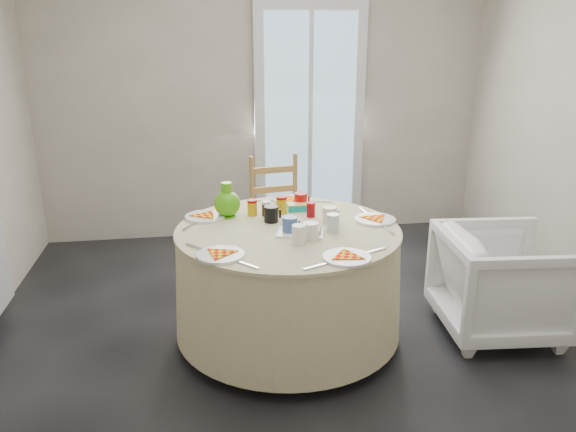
{
  "coord_description": "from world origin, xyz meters",
  "views": [
    {
      "loc": [
        -0.58,
        -3.06,
        1.84
      ],
      "look_at": [
        -0.1,
        0.04,
        0.8
      ],
      "focal_mm": 35.0,
      "sensor_mm": 36.0,
      "label": 1
    }
  ],
  "objects": [
    {
      "name": "wooden_chair",
      "position": [
        -0.01,
        1.02,
        0.47
      ],
      "size": [
        0.47,
        0.45,
        0.93
      ],
      "primitive_type": null,
      "rotation": [
        0.0,
        0.0,
        0.15
      ],
      "color": "#B68C49",
      "rests_on": "floor"
    },
    {
      "name": "armchair",
      "position": [
        1.23,
        -0.11,
        0.39
      ],
      "size": [
        0.73,
        0.78,
        0.74
      ],
      "primitive_type": "imported",
      "rotation": [
        0.0,
        0.0,
        1.48
      ],
      "color": "white",
      "rests_on": "floor"
    },
    {
      "name": "glass_door",
      "position": [
        0.4,
        1.95,
        1.05
      ],
      "size": [
        1.0,
        0.08,
        2.1
      ],
      "primitive_type": "cube",
      "color": "silver",
      "rests_on": "floor"
    },
    {
      "name": "jar_cluster",
      "position": [
        -0.11,
        0.28,
        0.82
      ],
      "size": [
        0.41,
        0.21,
        0.12
      ],
      "primitive_type": null,
      "rotation": [
        0.0,
        0.0,
        0.0
      ],
      "color": "#A85C27",
      "rests_on": "table"
    },
    {
      "name": "butter_tub",
      "position": [
        0.01,
        0.37,
        0.79
      ],
      "size": [
        0.12,
        0.09,
        0.05
      ],
      "primitive_type": "cube",
      "rotation": [
        0.0,
        0.0,
        -0.01
      ],
      "color": "#0AA89E",
      "rests_on": "table"
    },
    {
      "name": "floor",
      "position": [
        0.0,
        0.0,
        0.0
      ],
      "size": [
        4.0,
        4.0,
        0.0
      ],
      "primitive_type": "plane",
      "color": "black",
      "rests_on": "ground"
    },
    {
      "name": "green_pitcher",
      "position": [
        -0.44,
        0.33,
        0.87
      ],
      "size": [
        0.19,
        0.19,
        0.21
      ],
      "primitive_type": null,
      "rotation": [
        0.0,
        0.0,
        -0.15
      ],
      "color": "#48A90F",
      "rests_on": "table"
    },
    {
      "name": "place_settings",
      "position": [
        -0.1,
        0.04,
        0.77
      ],
      "size": [
        1.8,
        1.8,
        0.03
      ],
      "primitive_type": null,
      "rotation": [
        0.0,
        0.0,
        -0.42
      ],
      "color": "white",
      "rests_on": "table"
    },
    {
      "name": "table",
      "position": [
        -0.1,
        0.04,
        0.38
      ],
      "size": [
        1.37,
        1.37,
        0.69
      ],
      "primitive_type": "cylinder",
      "color": "beige",
      "rests_on": "floor"
    },
    {
      "name": "mugs_glasses",
      "position": [
        -0.0,
        0.05,
        0.81
      ],
      "size": [
        0.72,
        0.72,
        0.12
      ],
      "primitive_type": null,
      "rotation": [
        0.0,
        0.0,
        -0.1
      ],
      "color": "#999999",
      "rests_on": "table"
    },
    {
      "name": "cheese_platter",
      "position": [
        -0.04,
        -0.07,
        0.77
      ],
      "size": [
        0.3,
        0.24,
        0.03
      ],
      "primitive_type": null,
      "rotation": [
        0.0,
        0.0,
        -0.3
      ],
      "color": "white",
      "rests_on": "table"
    },
    {
      "name": "wall_back",
      "position": [
        0.0,
        2.0,
        1.3
      ],
      "size": [
        4.0,
        0.02,
        2.6
      ],
      "primitive_type": "cube",
      "color": "#BCB5A3",
      "rests_on": "floor"
    }
  ]
}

